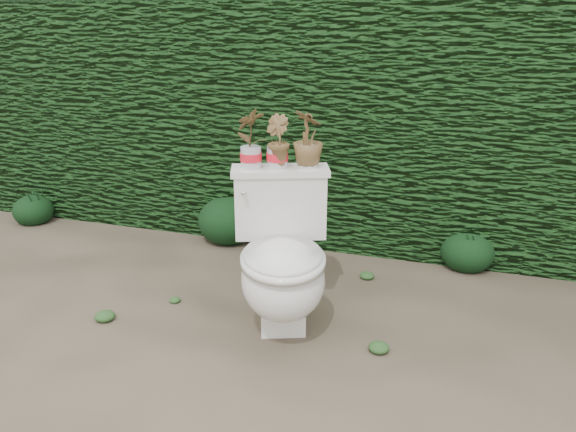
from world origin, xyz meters
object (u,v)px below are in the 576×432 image
(toilet, at_px, (282,262))
(potted_plant_center, at_px, (277,143))
(potted_plant_right, at_px, (308,141))
(potted_plant_left, at_px, (251,140))

(toilet, xyz_separation_m, potted_plant_center, (-0.10, 0.22, 0.55))
(toilet, bearing_deg, potted_plant_right, 59.57)
(toilet, height_order, potted_plant_right, potted_plant_right)
(potted_plant_left, relative_size, potted_plant_right, 1.05)
(toilet, height_order, potted_plant_left, potted_plant_left)
(potted_plant_left, bearing_deg, potted_plant_center, 141.05)
(toilet, distance_m, potted_plant_right, 0.62)
(potted_plant_left, distance_m, potted_plant_right, 0.29)
(potted_plant_center, distance_m, potted_plant_right, 0.16)
(potted_plant_left, height_order, potted_plant_center, potted_plant_left)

